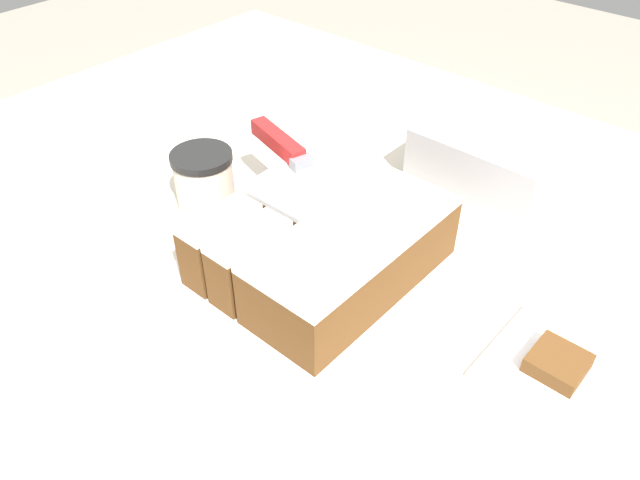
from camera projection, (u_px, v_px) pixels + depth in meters
The scene contains 8 objects.
countertop at pixel (319, 413), 1.19m from camera, with size 1.40×1.10×0.94m.
cake_board at pixel (320, 268), 0.81m from camera, with size 0.30×0.35×0.01m.
cake at pixel (323, 240), 0.78m from camera, with size 0.23×0.28×0.09m.
knife at pixel (292, 154), 0.84m from camera, with size 0.30×0.10×0.02m.
coffee_cup at pixel (204, 180), 0.89m from camera, with size 0.09×0.09×0.09m.
paper_napkin at pixel (555, 370), 0.68m from camera, with size 0.14×0.14×0.01m.
brownie at pixel (558, 363), 0.67m from camera, with size 0.06×0.06×0.02m.
storage_box at pixel (499, 152), 0.95m from camera, with size 0.21×0.21×0.09m.
Camera 1 is at (0.47, -0.54, 1.47)m, focal length 35.00 mm.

